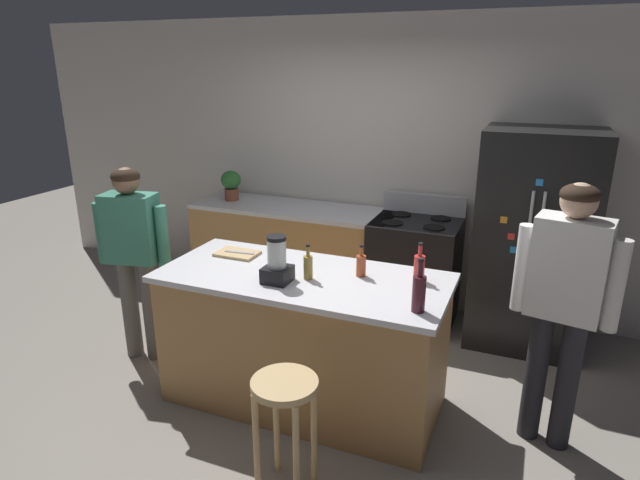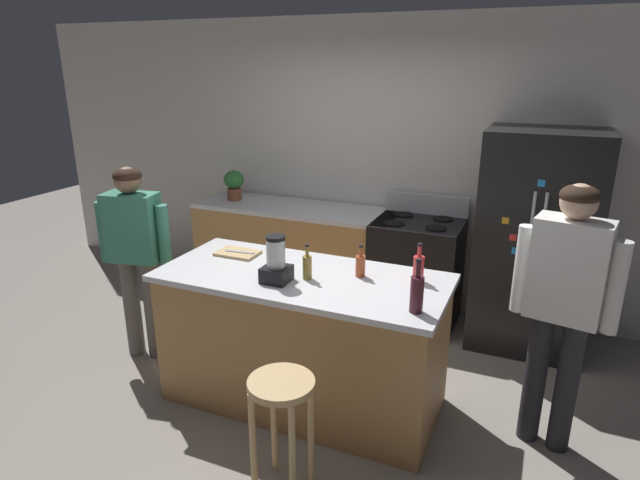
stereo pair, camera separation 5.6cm
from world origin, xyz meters
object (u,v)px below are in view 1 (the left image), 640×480
at_px(stove_range, 414,270).
at_px(bottle_wine, 419,292).
at_px(kitchen_island, 303,339).
at_px(person_by_island_left, 134,247).
at_px(blender_appliance, 277,263).
at_px(cutting_board, 237,254).
at_px(bottle_cooking_sauce, 361,265).
at_px(bottle_vinegar, 308,266).
at_px(bottle_soda, 419,267).
at_px(refrigerator, 533,241).
at_px(person_by_sink_right, 564,294).
at_px(potted_plant, 231,183).
at_px(bar_stool, 285,407).
at_px(chef_knife, 240,252).

relative_size(stove_range, bottle_wine, 3.60).
height_order(kitchen_island, person_by_island_left, person_by_island_left).
height_order(person_by_island_left, blender_appliance, person_by_island_left).
height_order(blender_appliance, cutting_board, blender_appliance).
bearing_deg(bottle_cooking_sauce, bottle_wine, -39.00).
bearing_deg(cutting_board, bottle_cooking_sauce, -2.29).
bearing_deg(stove_range, bottle_vinegar, -102.90).
height_order(blender_appliance, bottle_soda, blender_appliance).
distance_m(refrigerator, bottle_wine, 1.84).
height_order(bottle_wine, bottle_cooking_sauce, bottle_wine).
distance_m(bottle_wine, bottle_cooking_sauce, 0.59).
relative_size(blender_appliance, cutting_board, 1.02).
relative_size(stove_range, bottle_cooking_sauce, 5.27).
bearing_deg(bottle_wine, person_by_sink_right, 29.84).
height_order(person_by_island_left, bottle_wine, person_by_island_left).
relative_size(person_by_sink_right, bottle_vinegar, 7.07).
height_order(stove_range, cutting_board, stove_range).
distance_m(blender_appliance, bottle_cooking_sauce, 0.55).
bearing_deg(potted_plant, bottle_vinegar, -45.92).
xyz_separation_m(bottle_wine, bottle_soda, (-0.09, 0.44, -0.02)).
relative_size(kitchen_island, person_by_island_left, 1.23).
height_order(blender_appliance, bottle_vinegar, blender_appliance).
height_order(kitchen_island, bottle_soda, bottle_soda).
height_order(refrigerator, bottle_wine, refrigerator).
distance_m(bottle_cooking_sauce, bottle_soda, 0.37).
bearing_deg(bottle_soda, stove_range, 103.02).
relative_size(stove_range, bar_stool, 1.61).
relative_size(bottle_cooking_sauce, cutting_board, 0.72).
bearing_deg(chef_knife, person_by_sink_right, -5.88).
bearing_deg(chef_knife, potted_plant, 116.79).
xyz_separation_m(bar_stool, bottle_wine, (0.56, 0.57, 0.53)).
distance_m(refrigerator, person_by_island_left, 3.18).
relative_size(person_by_sink_right, bottle_wine, 5.28).
xyz_separation_m(bar_stool, potted_plant, (-1.74, 2.36, 0.59)).
bearing_deg(person_by_island_left, bar_stool, -26.87).
relative_size(refrigerator, blender_appliance, 5.92).
distance_m(kitchen_island, refrigerator, 2.08).
height_order(bar_stool, bottle_vinegar, bottle_vinegar).
relative_size(potted_plant, bottle_cooking_sauce, 1.39).
bearing_deg(bottle_cooking_sauce, refrigerator, 53.25).
relative_size(kitchen_island, bottle_cooking_sauce, 8.87).
xyz_separation_m(kitchen_island, bottle_soda, (0.73, 0.20, 0.57)).
distance_m(bar_stool, potted_plant, 2.99).
xyz_separation_m(refrigerator, cutting_board, (-1.98, -1.33, 0.06)).
distance_m(person_by_island_left, blender_appliance, 1.37).
height_order(stove_range, chef_knife, stove_range).
height_order(kitchen_island, potted_plant, potted_plant).
distance_m(blender_appliance, bottle_wine, 0.93).
bearing_deg(stove_range, person_by_sink_right, -48.90).
relative_size(person_by_island_left, potted_plant, 5.19).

